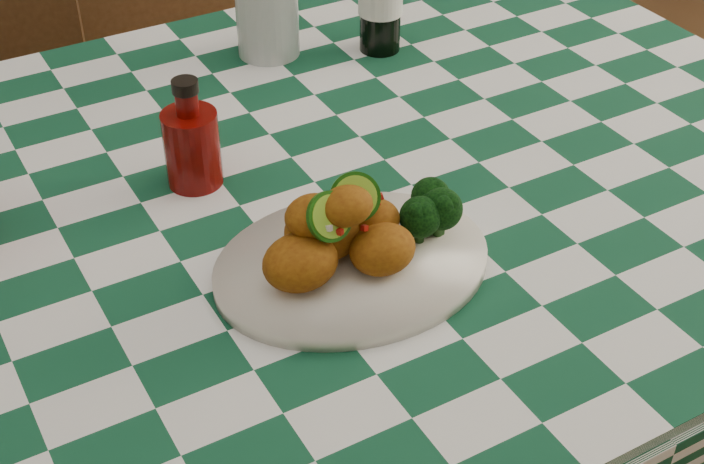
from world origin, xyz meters
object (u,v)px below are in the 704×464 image
mason_jar (267,12)px  wooden_chair_right (203,105)px  dining_table (259,424)px  fried_chicken_pile (343,226)px  plate (352,265)px  ketchup_bottle (190,133)px

mason_jar → wooden_chair_right: 0.52m
dining_table → wooden_chair_right: size_ratio=1.67×
fried_chicken_pile → mason_jar: (0.16, 0.52, -0.00)m
plate → wooden_chair_right: (0.17, 0.90, -0.30)m
mason_jar → dining_table: bearing=-120.8°
dining_table → fried_chicken_pile: bearing=-75.3°
fried_chicken_pile → mason_jar: size_ratio=1.15×
dining_table → ketchup_bottle: ketchup_bottle is taller
ketchup_bottle → wooden_chair_right: (0.25, 0.65, -0.36)m
wooden_chair_right → dining_table: bearing=-106.3°
wooden_chair_right → mason_jar: bearing=-91.9°
dining_table → fried_chicken_pile: (0.05, -0.18, 0.46)m
fried_chicken_pile → ketchup_bottle: ketchup_bottle is taller
dining_table → ketchup_bottle: size_ratio=11.63×
plate → wooden_chair_right: wooden_chair_right is taller
dining_table → plate: plate is taller
mason_jar → fried_chicken_pile: bearing=-107.1°
dining_table → ketchup_bottle: 0.47m
wooden_chair_right → ketchup_bottle: bearing=-110.2°
fried_chicken_pile → ketchup_bottle: bearing=106.1°
plate → mason_jar: 0.54m
ketchup_bottle → wooden_chair_right: bearing=68.8°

